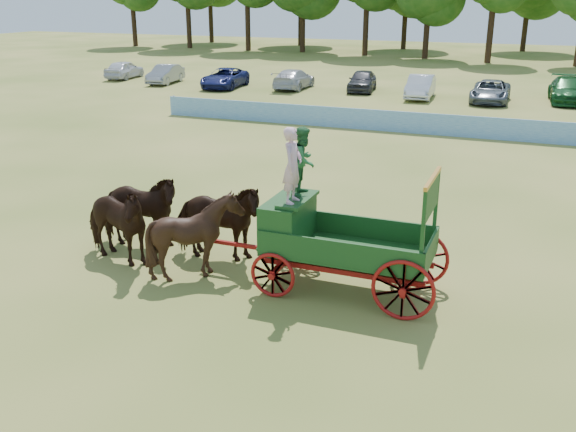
{
  "coord_description": "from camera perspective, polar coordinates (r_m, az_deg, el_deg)",
  "views": [
    {
      "loc": [
        5.69,
        -13.61,
        6.69
      ],
      "look_at": [
        0.05,
        0.66,
        1.3
      ],
      "focal_mm": 40.0,
      "sensor_mm": 36.0,
      "label": 1
    }
  ],
  "objects": [
    {
      "name": "horse_wheel_left",
      "position": [
        15.77,
        -8.21,
        -1.75
      ],
      "size": [
        2.01,
        1.81,
        2.12
      ],
      "primitive_type": "imported",
      "rotation": [
        0.0,
        0.0,
        1.52
      ],
      "color": "black",
      "rests_on": "ground"
    },
    {
      "name": "ground",
      "position": [
        16.19,
        -1.03,
        -5.04
      ],
      "size": [
        160.0,
        160.0,
        0.0
      ],
      "primitive_type": "plane",
      "color": "tan",
      "rests_on": "ground"
    },
    {
      "name": "sponsor_banner",
      "position": [
        32.89,
        9.54,
        8.28
      ],
      "size": [
        26.0,
        0.08,
        1.05
      ],
      "primitive_type": "cube",
      "color": "#2070B2",
      "rests_on": "ground"
    },
    {
      "name": "horse_lead_left",
      "position": [
        17.04,
        -15.26,
        -0.64
      ],
      "size": [
        2.71,
        1.71,
        2.12
      ],
      "primitive_type": "imported",
      "rotation": [
        0.0,
        0.0,
        1.33
      ],
      "color": "black",
      "rests_on": "ground"
    },
    {
      "name": "horse_lead_right",
      "position": [
        17.87,
        -13.19,
        0.47
      ],
      "size": [
        2.63,
        1.45,
        2.12
      ],
      "primitive_type": "imported",
      "rotation": [
        0.0,
        0.0,
        1.7
      ],
      "color": "black",
      "rests_on": "ground"
    },
    {
      "name": "parked_cars",
      "position": [
        45.9,
        4.67,
        11.82
      ],
      "size": [
        35.54,
        7.44,
        1.56
      ],
      "color": "silver",
      "rests_on": "ground"
    },
    {
      "name": "farm_dray",
      "position": [
        14.89,
        2.67,
        -0.23
      ],
      "size": [
        6.0,
        2.0,
        3.88
      ],
      "color": "#A71010",
      "rests_on": "ground"
    },
    {
      "name": "horse_wheel_right",
      "position": [
        16.67,
        -6.36,
        -0.5
      ],
      "size": [
        2.64,
        1.48,
        2.12
      ],
      "primitive_type": "imported",
      "rotation": [
        0.0,
        0.0,
        1.71
      ],
      "color": "black",
      "rests_on": "ground"
    }
  ]
}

